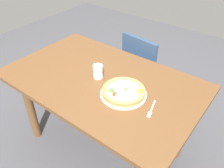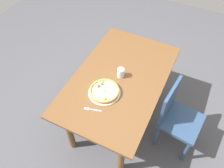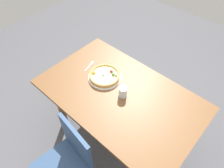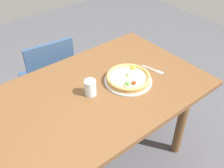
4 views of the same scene
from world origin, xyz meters
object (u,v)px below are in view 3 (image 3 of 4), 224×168
object	(u,v)px
chair_near	(68,161)
plate	(105,77)
fork	(90,65)
drinking_glass	(123,92)
dining_table	(119,101)
pizza	(105,75)

from	to	relation	value
chair_near	plate	xyz separation A→B (m)	(-0.24, 0.72, 0.28)
fork	drinking_glass	bearing A→B (deg)	-113.46
fork	dining_table	bearing A→B (deg)	-114.04
chair_near	fork	bearing A→B (deg)	-50.51
plate	fork	size ratio (longest dim) A/B	1.94
chair_near	drinking_glass	world-z (taller)	chair_near
plate	fork	world-z (taller)	plate
fork	chair_near	bearing A→B (deg)	-162.64
plate	pizza	size ratio (longest dim) A/B	1.07
plate	drinking_glass	xyz separation A→B (m)	(0.27, -0.05, 0.05)
plate	pizza	world-z (taller)	pizza
pizza	fork	size ratio (longest dim) A/B	1.80
fork	plate	bearing A→B (deg)	-110.33
pizza	dining_table	bearing A→B (deg)	-12.56
fork	drinking_glass	size ratio (longest dim) A/B	1.59
chair_near	pizza	world-z (taller)	chair_near
dining_table	drinking_glass	distance (m)	0.16
drinking_glass	dining_table	bearing A→B (deg)	179.81
pizza	plate	bearing A→B (deg)	-95.85
chair_near	pizza	size ratio (longest dim) A/B	2.93
plate	fork	xyz separation A→B (m)	(-0.23, 0.02, -0.00)
fork	drinking_glass	world-z (taller)	drinking_glass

